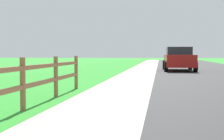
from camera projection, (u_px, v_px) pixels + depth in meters
name	position (u px, v px, depth m)	size (l,w,h in m)	color
ground_plane	(157.00, 69.00, 24.67)	(120.00, 120.00, 0.00)	green
road_asphalt	(202.00, 68.00, 26.15)	(7.00, 66.00, 0.01)	#2E2E2E
curb_concrete	(119.00, 68.00, 27.07)	(6.00, 66.00, 0.01)	#B1AD97
grass_verge	(101.00, 67.00, 27.28)	(5.00, 66.00, 0.00)	green
parked_suv_red	(179.00, 59.00, 22.38)	(2.11, 4.75, 1.57)	maroon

